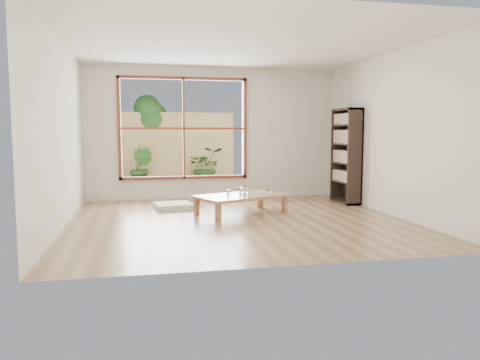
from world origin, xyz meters
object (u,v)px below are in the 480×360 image
object	(u,v)px
food_tray	(265,192)
garden_bench	(178,180)
bookshelf	(346,156)
low_table	(241,197)

from	to	relation	value
food_tray	garden_bench	size ratio (longest dim) A/B	0.26
bookshelf	garden_bench	world-z (taller)	bookshelf
bookshelf	food_tray	xyz separation A→B (m)	(-1.74, -0.63, -0.55)
bookshelf	garden_bench	bearing A→B (deg)	149.33
low_table	food_tray	size ratio (longest dim) A/B	5.45
low_table	bookshelf	bearing A→B (deg)	-2.35
bookshelf	food_tray	world-z (taller)	bookshelf
low_table	garden_bench	world-z (taller)	garden_bench
low_table	bookshelf	xyz separation A→B (m)	(2.19, 0.81, 0.61)
low_table	bookshelf	distance (m)	2.41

